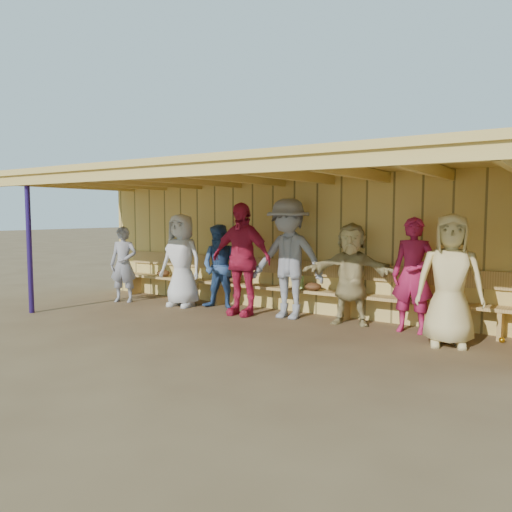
% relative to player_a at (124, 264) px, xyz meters
% --- Properties ---
extents(ground, '(90.00, 90.00, 0.00)m').
position_rel_player_a_xyz_m(ground, '(3.07, -0.26, -0.75)').
color(ground, brown).
rests_on(ground, ground).
extents(player_a, '(0.64, 0.55, 1.50)m').
position_rel_player_a_xyz_m(player_a, '(0.00, 0.00, 0.00)').
color(player_a, gray).
rests_on(player_a, ground).
extents(player_b, '(0.91, 0.66, 1.74)m').
position_rel_player_a_xyz_m(player_b, '(1.27, 0.28, 0.12)').
color(player_b, silver).
rests_on(player_b, ground).
extents(player_c, '(0.85, 0.72, 1.55)m').
position_rel_player_a_xyz_m(player_c, '(2.04, 0.49, 0.03)').
color(player_c, '#2F5083').
rests_on(player_c, ground).
extents(player_d, '(1.16, 0.53, 1.94)m').
position_rel_player_a_xyz_m(player_d, '(2.67, 0.23, 0.22)').
color(player_d, '#BD1E3F').
rests_on(player_d, ground).
extents(player_e, '(1.33, 0.82, 2.00)m').
position_rel_player_a_xyz_m(player_e, '(3.48, 0.44, 0.25)').
color(player_e, gray).
rests_on(player_e, ground).
extents(player_f, '(1.56, 0.83, 1.61)m').
position_rel_player_a_xyz_m(player_f, '(4.55, 0.55, 0.06)').
color(player_f, tan).
rests_on(player_f, ground).
extents(player_g, '(0.63, 0.42, 1.70)m').
position_rel_player_a_xyz_m(player_g, '(5.52, 0.55, 0.10)').
color(player_g, '#A91B48').
rests_on(player_g, ground).
extents(player_h, '(0.97, 0.76, 1.75)m').
position_rel_player_a_xyz_m(player_h, '(6.14, 0.06, 0.13)').
color(player_h, '#D4BA77').
rests_on(player_h, ground).
extents(dugout_structure, '(8.80, 3.20, 2.50)m').
position_rel_player_a_xyz_m(dugout_structure, '(3.46, 0.43, 0.95)').
color(dugout_structure, '#DEBC5E').
rests_on(dugout_structure, ground).
extents(bench, '(7.60, 0.34, 0.93)m').
position_rel_player_a_xyz_m(bench, '(3.07, 0.86, -0.22)').
color(bench, tan).
rests_on(bench, ground).
extents(dugout_equipment, '(6.56, 0.62, 0.80)m').
position_rel_player_a_xyz_m(dugout_equipment, '(2.83, 0.73, -0.26)').
color(dugout_equipment, orange).
rests_on(dugout_equipment, ground).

